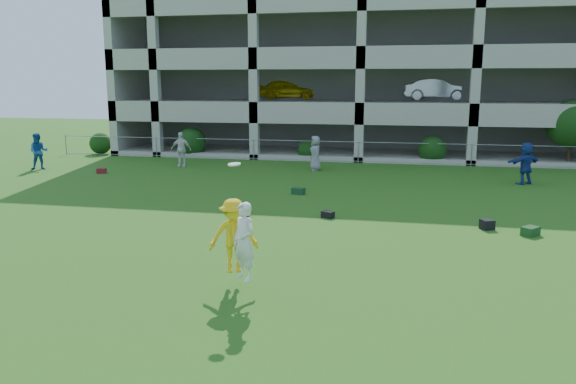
% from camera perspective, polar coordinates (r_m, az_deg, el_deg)
% --- Properties ---
extents(ground, '(100.00, 100.00, 0.00)m').
position_cam_1_polar(ground, '(13.03, 0.16, -8.68)').
color(ground, '#235114').
rests_on(ground, ground).
extents(bystander_a, '(1.12, 1.04, 1.86)m').
position_cam_1_polar(bystander_a, '(31.35, -24.00, 3.78)').
color(bystander_a, '#215198').
rests_on(bystander_a, ground).
extents(bystander_b, '(1.12, 0.57, 1.83)m').
position_cam_1_polar(bystander_b, '(30.14, -10.82, 4.26)').
color(bystander_b, silver).
rests_on(bystander_b, ground).
extents(bystander_c, '(0.86, 1.01, 1.75)m').
position_cam_1_polar(bystander_c, '(28.39, 2.81, 3.95)').
color(bystander_c, gray).
rests_on(bystander_c, ground).
extents(bystander_d, '(1.71, 1.44, 1.85)m').
position_cam_1_polar(bystander_d, '(26.61, 23.01, 2.70)').
color(bystander_d, navy).
rests_on(bystander_d, ground).
extents(bag_red_a, '(0.57, 0.33, 0.28)m').
position_cam_1_polar(bag_red_a, '(18.80, -4.84, -2.06)').
color(bag_red_a, '#500E0D').
rests_on(bag_red_a, ground).
extents(bag_black_b, '(0.47, 0.39, 0.22)m').
position_cam_1_polar(bag_black_b, '(18.59, 4.07, -2.29)').
color(bag_black_b, black).
rests_on(bag_black_b, ground).
extents(bag_green_c, '(0.60, 0.61, 0.26)m').
position_cam_1_polar(bag_green_c, '(17.90, 23.41, -3.66)').
color(bag_green_c, '#183B15').
rests_on(bag_green_c, ground).
extents(crate_d, '(0.46, 0.46, 0.30)m').
position_cam_1_polar(crate_d, '(18.15, 19.57, -3.13)').
color(crate_d, black).
rests_on(crate_d, ground).
extents(bag_red_f, '(0.52, 0.42, 0.24)m').
position_cam_1_polar(bag_red_f, '(29.04, -18.42, 2.05)').
color(bag_red_f, '#54190E').
rests_on(bag_red_f, ground).
extents(bag_green_g, '(0.55, 0.40, 0.25)m').
position_cam_1_polar(bag_green_g, '(22.41, 1.05, 0.09)').
color(bag_green_g, '#12321C').
rests_on(bag_green_g, ground).
extents(frisbee_contest, '(1.42, 1.62, 2.45)m').
position_cam_1_polar(frisbee_contest, '(12.03, -5.30, -4.57)').
color(frisbee_contest, yellow).
rests_on(frisbee_contest, ground).
extents(parking_garage, '(30.00, 14.00, 12.00)m').
position_cam_1_polar(parking_garage, '(39.82, 8.40, 13.32)').
color(parking_garage, '#9E998C').
rests_on(parking_garage, ground).
extents(fence, '(36.06, 0.06, 1.20)m').
position_cam_1_polar(fence, '(31.34, 7.16, 4.07)').
color(fence, gray).
rests_on(fence, ground).
extents(shrub_row, '(34.38, 2.52, 3.50)m').
position_cam_1_polar(shrub_row, '(31.92, 15.58, 5.50)').
color(shrub_row, '#163D11').
rests_on(shrub_row, ground).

